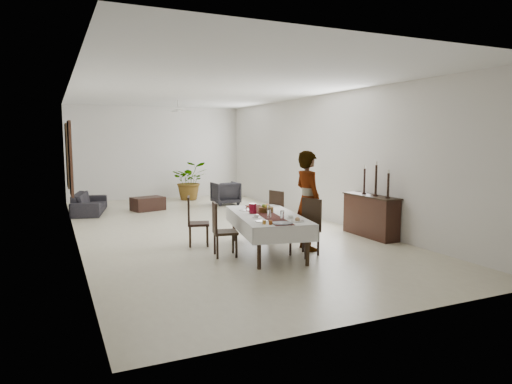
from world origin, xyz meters
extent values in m
cube|color=beige|center=(0.00, 0.00, 0.00)|extent=(6.00, 12.00, 0.00)
cube|color=white|center=(0.00, 0.00, 3.20)|extent=(6.00, 12.00, 0.02)
cube|color=silver|center=(0.00, 6.00, 1.60)|extent=(6.00, 0.02, 3.20)
cube|color=silver|center=(0.00, -6.00, 1.60)|extent=(6.00, 0.02, 3.20)
cube|color=silver|center=(-3.00, 0.00, 1.60)|extent=(0.02, 12.00, 3.20)
cube|color=silver|center=(3.00, 0.00, 1.60)|extent=(0.02, 12.00, 3.20)
cube|color=black|center=(0.17, -2.59, 0.68)|extent=(1.33, 2.37, 0.05)
cylinder|color=black|center=(-0.43, -3.56, 0.33)|extent=(0.08, 0.08, 0.65)
cylinder|color=black|center=(0.37, -3.71, 0.33)|extent=(0.08, 0.08, 0.65)
cylinder|color=black|center=(-0.04, -1.47, 0.33)|extent=(0.08, 0.08, 0.65)
cylinder|color=black|center=(0.77, -1.62, 0.33)|extent=(0.08, 0.08, 0.65)
cube|color=white|center=(0.17, -2.59, 0.70)|extent=(1.53, 2.57, 0.01)
cube|color=silver|center=(-0.37, -2.49, 0.57)|extent=(0.46, 2.36, 0.28)
cube|color=white|center=(0.70, -2.69, 0.57)|extent=(0.46, 2.36, 0.28)
cube|color=silver|center=(-0.06, -3.77, 0.57)|extent=(1.08, 0.21, 0.28)
cube|color=white|center=(0.39, -1.41, 0.57)|extent=(1.08, 0.21, 0.28)
cube|color=#541E18|center=(0.17, -2.59, 0.71)|extent=(0.75, 2.35, 0.00)
cylinder|color=maroon|center=(-0.04, -2.41, 0.80)|extent=(0.16, 0.16, 0.19)
torus|color=maroon|center=(-0.12, -2.39, 0.80)|extent=(0.11, 0.04, 0.11)
cylinder|color=white|center=(0.16, -3.21, 0.79)|extent=(0.07, 0.07, 0.16)
cylinder|color=white|center=(-0.02, -3.08, 0.79)|extent=(0.07, 0.07, 0.16)
cylinder|color=white|center=(0.22, -2.55, 0.79)|extent=(0.07, 0.07, 0.16)
cylinder|color=white|center=(0.34, -3.19, 0.74)|extent=(0.08, 0.08, 0.06)
cylinder|color=white|center=(0.34, -3.19, 0.71)|extent=(0.14, 0.14, 0.01)
cylinder|color=white|center=(-0.17, -2.86, 0.74)|extent=(0.08, 0.08, 0.06)
cylinder|color=white|center=(-0.17, -2.86, 0.71)|extent=(0.14, 0.14, 0.01)
cylinder|color=silver|center=(0.31, -3.47, 0.72)|extent=(0.22, 0.22, 0.01)
sphere|color=tan|center=(0.31, -3.47, 0.74)|extent=(0.08, 0.08, 0.08)
cylinder|color=white|center=(-0.24, -3.22, 0.72)|extent=(0.22, 0.22, 0.01)
cylinder|color=silver|center=(-0.03, -2.03, 0.72)|extent=(0.22, 0.22, 0.01)
cylinder|color=#45454A|center=(-0.02, -3.55, 0.72)|extent=(0.34, 0.34, 0.02)
cylinder|color=brown|center=(-0.22, -3.54, 0.74)|extent=(0.06, 0.06, 0.07)
cylinder|color=#975F16|center=(-0.30, -3.47, 0.74)|extent=(0.06, 0.06, 0.07)
cylinder|color=brown|center=(0.25, -2.37, 0.76)|extent=(0.28, 0.28, 0.09)
sphere|color=maroon|center=(0.29, -2.36, 0.83)|extent=(0.08, 0.08, 0.08)
sphere|color=#597E25|center=(0.22, -2.34, 0.83)|extent=(0.07, 0.07, 0.07)
sphere|color=yellow|center=(0.25, -2.42, 0.83)|extent=(0.08, 0.08, 0.08)
cube|color=black|center=(0.67, -3.10, 0.45)|extent=(0.55, 0.55, 0.05)
cylinder|color=black|center=(0.89, -3.20, 0.21)|extent=(0.05, 0.05, 0.43)
cylinder|color=black|center=(0.78, -2.87, 0.21)|extent=(0.05, 0.05, 0.43)
cylinder|color=black|center=(0.56, -3.32, 0.21)|extent=(0.05, 0.05, 0.43)
cylinder|color=black|center=(0.44, -2.99, 0.21)|extent=(0.05, 0.05, 0.43)
cube|color=black|center=(0.85, -3.03, 0.74)|extent=(0.18, 0.42, 0.55)
cube|color=black|center=(0.69, -1.62, 0.44)|extent=(0.52, 0.52, 0.05)
cylinder|color=black|center=(0.91, -1.74, 0.21)|extent=(0.05, 0.05, 0.42)
cylinder|color=black|center=(0.81, -1.41, 0.21)|extent=(0.05, 0.05, 0.42)
cylinder|color=black|center=(0.57, -1.84, 0.21)|extent=(0.05, 0.05, 0.42)
cylinder|color=black|center=(0.48, -1.50, 0.21)|extent=(0.05, 0.05, 0.42)
cube|color=black|center=(0.88, -1.57, 0.73)|extent=(0.15, 0.42, 0.54)
cube|color=black|center=(-0.63, -2.55, 0.43)|extent=(0.48, 0.48, 0.05)
cylinder|color=black|center=(-0.77, -2.35, 0.20)|extent=(0.05, 0.05, 0.41)
cylinder|color=black|center=(-0.83, -2.68, 0.20)|extent=(0.05, 0.05, 0.41)
cylinder|color=black|center=(-0.44, -2.42, 0.20)|extent=(0.05, 0.05, 0.41)
cylinder|color=black|center=(-0.50, -2.75, 0.20)|extent=(0.05, 0.05, 0.41)
cube|color=black|center=(-0.82, -2.51, 0.71)|extent=(0.12, 0.41, 0.52)
cube|color=black|center=(-0.82, -1.56, 0.43)|extent=(0.51, 0.51, 0.05)
cylinder|color=black|center=(-0.94, -1.35, 0.20)|extent=(0.05, 0.05, 0.41)
cylinder|color=black|center=(-1.03, -1.67, 0.20)|extent=(0.05, 0.05, 0.41)
cylinder|color=black|center=(-0.61, -1.45, 0.20)|extent=(0.05, 0.05, 0.41)
cylinder|color=black|center=(-0.71, -1.77, 0.20)|extent=(0.05, 0.05, 0.41)
cube|color=black|center=(-1.00, -1.51, 0.71)|extent=(0.15, 0.40, 0.52)
imported|color=gray|center=(0.96, -2.72, 0.93)|extent=(0.45, 0.68, 1.87)
cube|color=black|center=(2.78, -2.28, 0.43)|extent=(0.38, 1.44, 0.86)
cube|color=black|center=(2.78, -2.28, 0.88)|extent=(0.42, 1.49, 0.03)
cylinder|color=black|center=(2.78, -2.80, 0.90)|extent=(0.10, 0.10, 0.03)
cylinder|color=black|center=(2.78, -2.80, 1.16)|extent=(0.05, 0.05, 0.48)
cylinder|color=white|center=(2.78, -2.80, 1.44)|extent=(0.03, 0.03, 0.08)
cylinder|color=black|center=(2.78, -2.42, 0.90)|extent=(0.10, 0.10, 0.03)
cylinder|color=black|center=(2.78, -2.42, 1.23)|extent=(0.05, 0.05, 0.62)
cylinder|color=white|center=(2.78, -2.42, 1.58)|extent=(0.03, 0.03, 0.08)
cylinder|color=black|center=(2.78, -2.04, 0.90)|extent=(0.10, 0.10, 0.03)
cylinder|color=black|center=(2.78, -2.04, 1.18)|extent=(0.05, 0.05, 0.53)
cylinder|color=silver|center=(2.78, -2.04, 1.48)|extent=(0.03, 0.03, 0.08)
imported|color=#252226|center=(-2.46, 3.51, 0.28)|extent=(1.15, 2.07, 0.57)
imported|color=#28252A|center=(1.63, 3.50, 0.37)|extent=(0.78, 0.80, 0.73)
cube|color=black|center=(-0.87, 3.31, 0.20)|extent=(1.01, 0.81, 0.39)
imported|color=#355D25|center=(0.94, 5.13, 0.66)|extent=(1.39, 1.27, 1.32)
cube|color=black|center=(-2.96, 2.20, 1.60)|extent=(0.06, 1.05, 1.85)
cube|color=silver|center=(-2.92, 2.20, 1.60)|extent=(0.01, 0.90, 1.70)
cube|color=black|center=(-2.96, 4.30, 1.60)|extent=(0.06, 1.05, 1.85)
cube|color=silver|center=(-2.92, 4.30, 1.60)|extent=(0.01, 0.90, 1.70)
cylinder|color=white|center=(0.00, 3.00, 3.10)|extent=(0.04, 0.04, 0.20)
cylinder|color=white|center=(0.00, 3.00, 2.90)|extent=(0.16, 0.16, 0.08)
cube|color=white|center=(0.00, 3.35, 2.90)|extent=(0.10, 0.55, 0.01)
cube|color=white|center=(0.00, 2.65, 2.90)|extent=(0.10, 0.55, 0.01)
cube|color=silver|center=(0.35, 3.00, 2.90)|extent=(0.55, 0.10, 0.01)
cube|color=white|center=(-0.35, 3.00, 2.90)|extent=(0.55, 0.10, 0.01)
camera|label=1|loc=(-3.41, -10.04, 2.08)|focal=32.00mm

